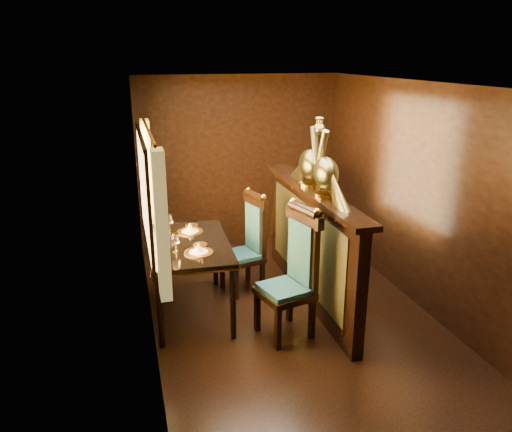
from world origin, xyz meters
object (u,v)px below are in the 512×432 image
at_px(chair_left, 296,268).
at_px(peacock_right, 311,151).
at_px(dining_table, 189,249).
at_px(peacock_left, 326,159).
at_px(chair_right, 250,239).

height_order(chair_left, peacock_right, peacock_right).
xyz_separation_m(dining_table, chair_left, (0.98, -0.69, -0.04)).
xyz_separation_m(dining_table, peacock_left, (1.38, -0.41, 0.99)).
relative_size(chair_left, peacock_right, 1.75).
bearing_deg(chair_right, peacock_right, -48.47).
distance_m(chair_left, peacock_left, 1.14).
distance_m(chair_right, peacock_right, 1.32).
xyz_separation_m(chair_right, peacock_left, (0.59, -0.83, 1.11)).
height_order(chair_right, peacock_left, peacock_left).
relative_size(dining_table, peacock_right, 1.83).
height_order(chair_left, chair_right, chair_left).
distance_m(dining_table, peacock_left, 1.75).
bearing_deg(dining_table, peacock_right, 3.72).
bearing_deg(chair_left, dining_table, 130.06).
bearing_deg(chair_left, peacock_left, 20.55).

